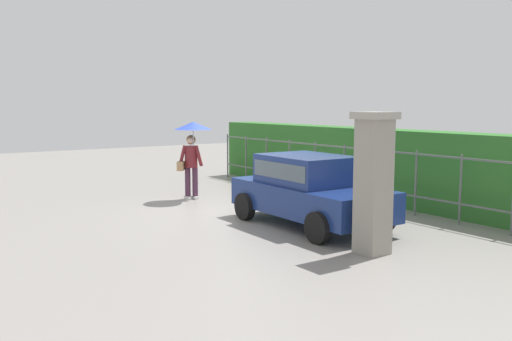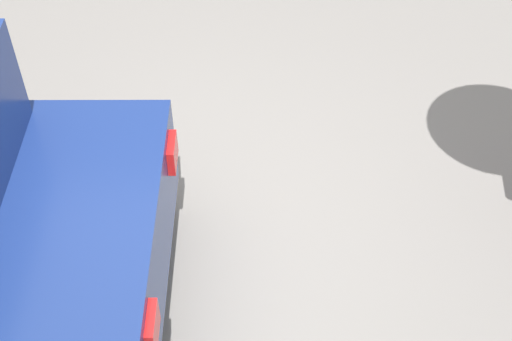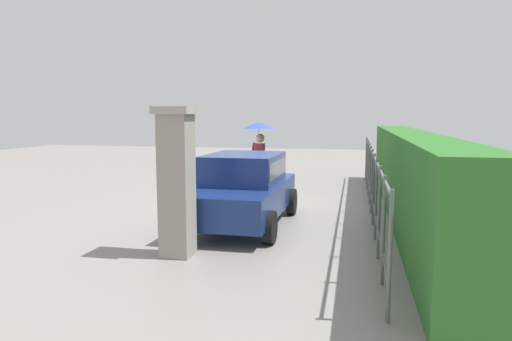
% 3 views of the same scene
% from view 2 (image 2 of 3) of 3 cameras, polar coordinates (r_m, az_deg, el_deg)
% --- Properties ---
extents(ground_plane, '(40.00, 40.00, 0.00)m').
position_cam_2_polar(ground_plane, '(4.36, -5.64, -6.26)').
color(ground_plane, gray).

